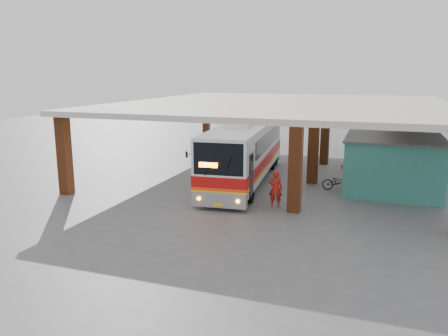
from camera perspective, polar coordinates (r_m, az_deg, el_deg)
ground at (r=24.99m, az=3.58°, el=-2.96°), size 90.00×90.00×0.00m
brick_columns at (r=29.00m, az=9.07°, el=3.43°), size 20.10×21.60×4.35m
canopy_roof at (r=30.39m, az=8.00°, el=8.28°), size 21.00×23.00×0.30m
shop_building at (r=27.68m, az=21.08°, el=1.06°), size 5.20×8.20×3.11m
coach_bus at (r=26.75m, az=2.77°, el=2.19°), size 3.89×13.17×3.78m
motorcycle at (r=25.71m, az=14.78°, el=-1.79°), size 1.92×0.85×0.98m
pedestrian at (r=21.90m, az=6.75°, el=-2.70°), size 0.73×0.53×1.86m
red_chair at (r=31.58m, az=15.61°, el=0.53°), size 0.42×0.42×0.81m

